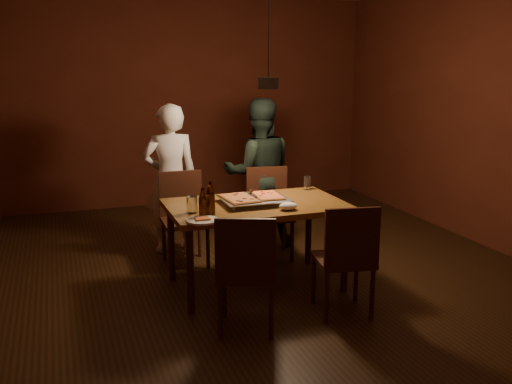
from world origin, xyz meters
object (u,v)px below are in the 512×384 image
object	(u,v)px
chair_near_left	(246,263)
diner_dark	(259,173)
diner_white	(171,179)
dining_table	(256,212)
beer_bottle_b	(211,198)
chair_far_right	(269,204)
pizza_tray	(254,200)
chair_near_right	(347,250)
beer_bottle_a	(203,202)
plate_slice	(202,220)
chair_far_left	(183,209)
pendant_lamp	(268,82)

from	to	relation	value
chair_near_left	diner_dark	xyz separation A→B (m)	(0.79, 1.93, 0.25)
chair_near_left	diner_white	distance (m)	2.06
dining_table	chair_near_left	distance (m)	0.91
chair_near_left	diner_dark	bearing A→B (deg)	88.72
beer_bottle_b	diner_white	distance (m)	1.45
diner_dark	chair_far_right	bearing A→B (deg)	98.15
pizza_tray	dining_table	bearing A→B (deg)	-41.97
chair_near_right	diner_dark	size ratio (longest dim) A/B	0.31
chair_far_right	chair_near_right	world-z (taller)	same
chair_near_right	beer_bottle_a	xyz separation A→B (m)	(-0.98, 0.54, 0.33)
chair_far_right	diner_white	world-z (taller)	diner_white
pizza_tray	plate_slice	world-z (taller)	pizza_tray
chair_far_left	diner_dark	xyz separation A→B (m)	(0.88, 0.28, 0.25)
chair_far_left	chair_far_right	xyz separation A→B (m)	(0.86, -0.07, 0.00)
chair_far_right	plate_slice	world-z (taller)	chair_far_right
beer_bottle_a	diner_white	world-z (taller)	diner_white
chair_near_left	diner_dark	distance (m)	2.10
chair_near_left	chair_far_right	bearing A→B (deg)	84.96
dining_table	beer_bottle_a	xyz separation A→B (m)	(-0.53, -0.27, 0.19)
chair_far_right	chair_near_left	world-z (taller)	same
diner_dark	pendant_lamp	world-z (taller)	pendant_lamp
beer_bottle_b	plate_slice	xyz separation A→B (m)	(-0.11, -0.16, -0.13)
diner_dark	pendant_lamp	xyz separation A→B (m)	(-0.22, -0.86, 0.98)
chair_far_right	beer_bottle_a	world-z (taller)	beer_bottle_a
chair_far_right	pizza_tray	world-z (taller)	chair_far_right
chair_near_right	beer_bottle_a	size ratio (longest dim) A/B	2.10
beer_bottle_a	diner_white	bearing A→B (deg)	88.61
chair_near_right	beer_bottle_b	distance (m)	1.13
diner_white	pendant_lamp	distance (m)	1.55
dining_table	beer_bottle_a	distance (m)	0.63
diner_dark	pendant_lamp	bearing A→B (deg)	86.69
chair_far_left	chair_far_right	size ratio (longest dim) A/B	1.00
diner_dark	beer_bottle_a	bearing A→B (deg)	66.36
pizza_tray	chair_near_left	bearing A→B (deg)	-115.91
chair_far_right	plate_slice	size ratio (longest dim) A/B	1.95
diner_white	diner_dark	size ratio (longest dim) A/B	0.98
chair_near_left	beer_bottle_b	xyz separation A→B (m)	(-0.10, 0.59, 0.35)
beer_bottle_b	pendant_lamp	world-z (taller)	pendant_lamp
chair_far_left	chair_near_right	xyz separation A→B (m)	(0.91, -1.63, 0.00)
chair_far_right	pendant_lamp	size ratio (longest dim) A/B	0.44
chair_far_left	diner_dark	bearing A→B (deg)	-160.95
beer_bottle_a	pendant_lamp	xyz separation A→B (m)	(0.73, 0.51, 0.90)
pizza_tray	chair_far_left	bearing A→B (deg)	115.64
beer_bottle_b	diner_dark	size ratio (longest dim) A/B	0.17
pizza_tray	pendant_lamp	bearing A→B (deg)	44.56
beer_bottle_a	chair_near_right	bearing A→B (deg)	-28.97
chair_near_left	beer_bottle_a	size ratio (longest dim) A/B	2.35
chair_far_right	chair_near_right	xyz separation A→B (m)	(0.04, -1.56, 0.00)
beer_bottle_a	beer_bottle_b	distance (m)	0.08
beer_bottle_a	diner_dark	distance (m)	1.67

